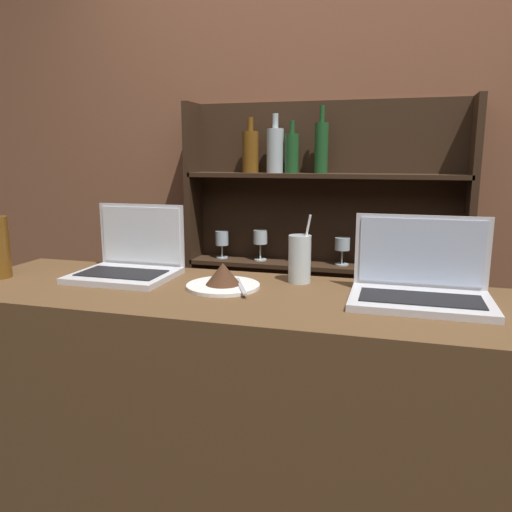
{
  "coord_description": "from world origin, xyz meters",
  "views": [
    {
      "loc": [
        0.28,
        -0.99,
        1.43
      ],
      "look_at": [
        -0.08,
        0.28,
        1.17
      ],
      "focal_mm": 35.0,
      "sensor_mm": 36.0,
      "label": 1
    }
  ],
  "objects_px": {
    "laptop_far": "(420,284)",
    "laptop_near": "(130,262)",
    "cake_plate": "(223,279)",
    "water_glass": "(300,259)"
  },
  "relations": [
    {
      "from": "laptop_far",
      "to": "laptop_near",
      "type": "bearing_deg",
      "value": 177.04
    },
    {
      "from": "laptop_near",
      "to": "cake_plate",
      "type": "relative_size",
      "value": 1.42
    },
    {
      "from": "laptop_near",
      "to": "water_glass",
      "type": "relative_size",
      "value": 1.46
    },
    {
      "from": "laptop_near",
      "to": "cake_plate",
      "type": "height_order",
      "value": "laptop_near"
    },
    {
      "from": "laptop_far",
      "to": "cake_plate",
      "type": "xyz_separation_m",
      "value": [
        -0.53,
        -0.02,
        -0.02
      ]
    },
    {
      "from": "water_glass",
      "to": "laptop_far",
      "type": "bearing_deg",
      "value": -17.29
    },
    {
      "from": "laptop_near",
      "to": "laptop_far",
      "type": "xyz_separation_m",
      "value": [
        0.86,
        -0.04,
        0.0
      ]
    },
    {
      "from": "water_glass",
      "to": "cake_plate",
      "type": "bearing_deg",
      "value": -148.41
    },
    {
      "from": "laptop_near",
      "to": "water_glass",
      "type": "xyz_separation_m",
      "value": [
        0.52,
        0.06,
        0.03
      ]
    },
    {
      "from": "laptop_near",
      "to": "laptop_far",
      "type": "bearing_deg",
      "value": -2.96
    }
  ]
}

